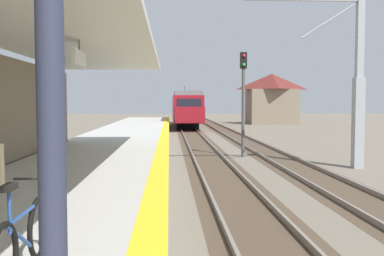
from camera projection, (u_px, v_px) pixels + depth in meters
station_platform at (93, 171)px, 14.66m from camera, size 5.00×80.00×0.91m
track_pair_nearest_platform at (213, 165)px, 18.90m from camera, size 2.34×120.00×0.16m
track_pair_middle at (292, 165)px, 19.07m from camera, size 2.34×120.00×0.16m
approaching_train at (186, 107)px, 50.36m from camera, size 2.93×19.60×4.76m
bicycle_beside_commuter at (23, 239)px, 4.62m from camera, size 0.48×1.82×1.04m
rail_signal_post at (243, 93)px, 21.92m from camera, size 0.32×0.34×5.20m
catenary_pylon_far_side at (352, 81)px, 18.11m from camera, size 5.00×0.40×7.50m
distant_trackside_house at (272, 98)px, 56.55m from camera, size 6.60×5.28×6.40m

